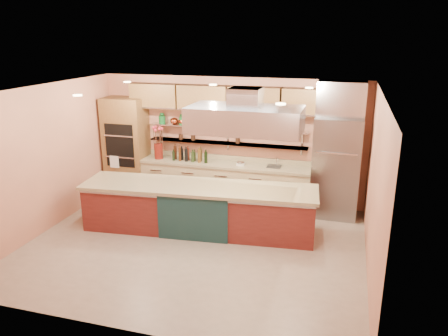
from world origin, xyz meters
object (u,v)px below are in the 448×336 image
(flower_vase, at_px, (159,151))
(kitchen_scale, at_px, (241,163))
(copper_kettle, at_px, (174,121))
(refrigerator, at_px, (336,168))
(green_canister, at_px, (210,122))
(island, at_px, (199,208))

(flower_vase, distance_m, kitchen_scale, 1.95)
(copper_kettle, bearing_deg, refrigerator, -3.60)
(green_canister, bearing_deg, kitchen_scale, -16.11)
(flower_vase, bearing_deg, refrigerator, -0.14)
(refrigerator, relative_size, kitchen_scale, 12.38)
(refrigerator, bearing_deg, flower_vase, 179.86)
(flower_vase, xyz_separation_m, copper_kettle, (0.32, 0.22, 0.68))
(island, relative_size, flower_vase, 12.57)
(refrigerator, distance_m, copper_kettle, 3.73)
(flower_vase, bearing_deg, copper_kettle, 34.62)
(refrigerator, height_order, island, refrigerator)
(kitchen_scale, height_order, copper_kettle, copper_kettle)
(island, height_order, kitchen_scale, kitchen_scale)
(island, xyz_separation_m, green_canister, (-0.30, 1.73, 1.34))
(refrigerator, height_order, copper_kettle, refrigerator)
(island, distance_m, green_canister, 2.21)
(refrigerator, xyz_separation_m, green_canister, (-2.78, 0.23, 0.75))
(island, bearing_deg, refrigerator, 25.95)
(kitchen_scale, distance_m, green_canister, 1.14)
(refrigerator, xyz_separation_m, copper_kettle, (-3.65, 0.23, 0.74))
(kitchen_scale, bearing_deg, island, -90.89)
(island, relative_size, kitchen_scale, 26.01)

